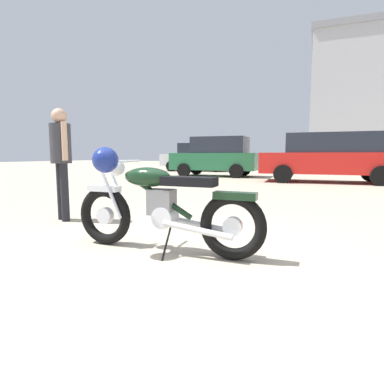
% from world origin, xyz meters
% --- Properties ---
extents(ground_plane, '(80.00, 80.00, 0.00)m').
position_xyz_m(ground_plane, '(0.00, 0.00, 0.00)').
color(ground_plane, tan).
extents(vintage_motorcycle, '(2.08, 0.73, 1.07)m').
position_xyz_m(vintage_motorcycle, '(-0.30, 0.29, 0.49)').
color(vintage_motorcycle, black).
rests_on(vintage_motorcycle, ground_plane).
extents(bystander, '(0.42, 0.30, 1.66)m').
position_xyz_m(bystander, '(-2.41, 1.00, 1.02)').
color(bystander, black).
rests_on(bystander, ground_plane).
extents(red_hatchback_near, '(4.86, 2.34, 1.74)m').
position_xyz_m(red_hatchback_near, '(0.98, 9.94, 0.94)').
color(red_hatchback_near, black).
rests_on(red_hatchback_near, ground_plane).
extents(white_estate_far, '(4.02, 2.08, 1.78)m').
position_xyz_m(white_estate_far, '(-3.91, 11.19, 0.92)').
color(white_estate_far, black).
rests_on(white_estate_far, ground_plane).
extents(dark_sedan_left, '(4.42, 2.44, 1.67)m').
position_xyz_m(dark_sedan_left, '(-6.69, 15.08, 0.84)').
color(dark_sedan_left, black).
rests_on(dark_sedan_left, ground_plane).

